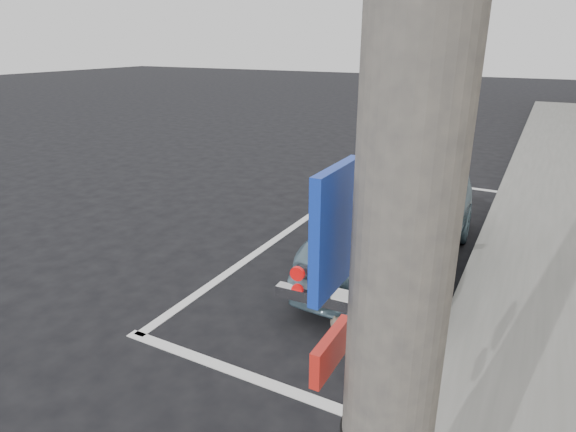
% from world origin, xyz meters
% --- Properties ---
extents(ground, '(80.00, 80.00, 0.00)m').
position_xyz_m(ground, '(0.00, 0.00, 0.00)').
color(ground, black).
rests_on(ground, ground).
extents(pline_rear, '(3.00, 0.12, 0.01)m').
position_xyz_m(pline_rear, '(0.50, -0.50, 0.00)').
color(pline_rear, silver).
rests_on(pline_rear, ground).
extents(pline_front, '(3.00, 0.12, 0.01)m').
position_xyz_m(pline_front, '(0.50, 6.50, 0.00)').
color(pline_front, silver).
rests_on(pline_front, ground).
extents(pline_side, '(0.12, 7.00, 0.01)m').
position_xyz_m(pline_side, '(-0.90, 3.00, 0.00)').
color(pline_side, silver).
rests_on(pline_side, ground).
extents(retro_coupe, '(1.80, 4.12, 1.38)m').
position_xyz_m(retro_coupe, '(0.89, 2.43, 0.70)').
color(retro_coupe, slate).
rests_on(retro_coupe, ground).
extents(cat, '(0.25, 0.43, 0.23)m').
position_xyz_m(cat, '(0.85, 0.58, 0.11)').
color(cat, '#695F50').
rests_on(cat, ground).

